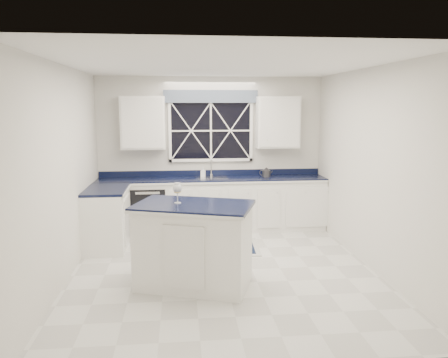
{
  "coord_description": "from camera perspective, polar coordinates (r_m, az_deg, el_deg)",
  "views": [
    {
      "loc": [
        -0.55,
        -5.57,
        2.2
      ],
      "look_at": [
        0.05,
        0.4,
        1.18
      ],
      "focal_mm": 35.0,
      "sensor_mm": 36.0,
      "label": 1
    }
  ],
  "objects": [
    {
      "name": "base_cabinets",
      "position": [
        7.56,
        -3.96,
        -3.78
      ],
      "size": [
        3.99,
        1.6,
        0.9
      ],
      "color": "white",
      "rests_on": "ground"
    },
    {
      "name": "back_wall",
      "position": [
        7.88,
        -1.73,
        3.43
      ],
      "size": [
        4.0,
        0.1,
        2.7
      ],
      "primitive_type": "cube",
      "color": "silver",
      "rests_on": "ground"
    },
    {
      "name": "dishwasher",
      "position": [
        7.74,
        -9.7,
        -3.87
      ],
      "size": [
        0.6,
        0.58,
        0.82
      ],
      "primitive_type": "cube",
      "color": "black",
      "rests_on": "ground"
    },
    {
      "name": "wine_glass",
      "position": [
        5.28,
        -6.11,
        -1.33
      ],
      "size": [
        0.11,
        0.11,
        0.25
      ],
      "color": "silver",
      "rests_on": "island"
    },
    {
      "name": "countertop",
      "position": [
        7.64,
        -1.56,
        -0.01
      ],
      "size": [
        3.98,
        0.64,
        0.04
      ],
      "primitive_type": "cube",
      "color": "black",
      "rests_on": "base_cabinets"
    },
    {
      "name": "rug",
      "position": [
        6.89,
        -1.44,
        -8.89
      ],
      "size": [
        1.47,
        0.94,
        0.02
      ],
      "rotation": [
        0.0,
        0.0,
        -0.05
      ],
      "color": "#AEADA9",
      "rests_on": "ground"
    },
    {
      "name": "faucet",
      "position": [
        7.81,
        -1.67,
        1.52
      ],
      "size": [
        0.05,
        0.2,
        0.3
      ],
      "color": "#BABBBD",
      "rests_on": "countertop"
    },
    {
      "name": "window",
      "position": [
        7.8,
        -1.73,
        6.91
      ],
      "size": [
        1.65,
        0.09,
        1.26
      ],
      "color": "black",
      "rests_on": "ground"
    },
    {
      "name": "ground",
      "position": [
        6.01,
        -0.12,
        -11.84
      ],
      "size": [
        4.5,
        4.5,
        0.0
      ],
      "primitive_type": "plane",
      "color": "silver",
      "rests_on": "ground"
    },
    {
      "name": "soap_bottle",
      "position": [
        7.77,
        -2.75,
        0.91
      ],
      "size": [
        0.09,
        0.09,
        0.17
      ],
      "primitive_type": "imported",
      "rotation": [
        0.0,
        0.0,
        -0.26
      ],
      "color": "silver",
      "rests_on": "countertop"
    },
    {
      "name": "island",
      "position": [
        5.39,
        -3.96,
        -8.58
      ],
      "size": [
        1.57,
        1.23,
        1.03
      ],
      "rotation": [
        0.0,
        0.0,
        -0.33
      ],
      "color": "white",
      "rests_on": "ground"
    },
    {
      "name": "upper_cabinets",
      "position": [
        7.67,
        -1.66,
        7.39
      ],
      "size": [
        3.1,
        0.34,
        0.9
      ],
      "color": "white",
      "rests_on": "ground"
    },
    {
      "name": "kettle",
      "position": [
        7.79,
        5.53,
        0.86
      ],
      "size": [
        0.23,
        0.19,
        0.17
      ],
      "rotation": [
        0.0,
        0.0,
        -0.41
      ],
      "color": "#323234",
      "rests_on": "countertop"
    }
  ]
}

